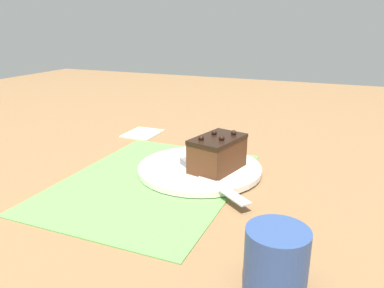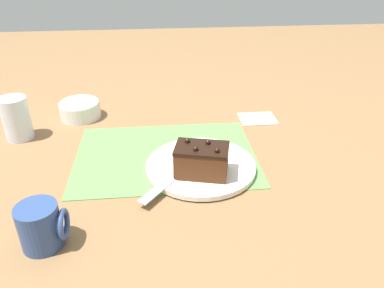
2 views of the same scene
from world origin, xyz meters
TOP-DOWN VIEW (x-y plane):
  - ground_plane at (0.00, 0.00)m, footprint 3.00×3.00m
  - placemat_woven at (0.00, 0.00)m, footprint 0.46×0.34m
  - cake_plate at (0.08, -0.07)m, footprint 0.27×0.27m
  - chocolate_cake at (0.08, -0.11)m, footprint 0.14×0.10m
  - serving_knife at (0.04, -0.09)m, footprint 0.16×0.19m
  - coffee_mug at (-0.23, -0.30)m, footprint 0.09×0.08m
  - folded_napkin at (0.29, 0.19)m, footprint 0.11×0.09m

SIDE VIEW (x-z plane):
  - ground_plane at x=0.00m, z-range 0.00..0.00m
  - placemat_woven at x=0.00m, z-range 0.00..0.00m
  - folded_napkin at x=0.29m, z-range 0.00..0.01m
  - cake_plate at x=0.08m, z-range 0.00..0.02m
  - serving_knife at x=0.04m, z-range 0.01..0.03m
  - coffee_mug at x=-0.23m, z-range 0.00..0.09m
  - chocolate_cake at x=0.08m, z-range 0.01..0.09m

